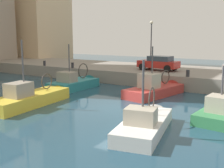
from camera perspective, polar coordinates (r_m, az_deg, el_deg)
name	(u,v)px	position (r m, az deg, el deg)	size (l,w,h in m)	color
water_surface	(121,107)	(17.66, 1.76, -4.79)	(80.00, 80.00, 0.00)	navy
quay_wall	(180,76)	(27.92, 13.70, 1.61)	(9.00, 56.00, 1.20)	gray
fishing_boat_white	(146,128)	(13.66, 7.06, -8.82)	(5.94, 2.75, 4.22)	white
fishing_boat_yellow	(34,103)	(19.09, -15.69, -3.68)	(6.93, 2.37, 5.05)	gold
fishing_boat_red	(157,93)	(21.56, 9.20, -1.86)	(6.37, 3.12, 4.60)	#BC3833
fishing_boat_teal	(77,87)	(24.23, -7.24, -0.58)	(5.48, 2.34, 4.70)	teal
parked_car_red	(159,63)	(27.02, 9.54, 4.28)	(2.02, 3.92, 1.38)	red
mooring_bollard_south	(188,73)	(23.29, 15.25, 2.13)	(0.28, 0.28, 0.55)	#2D2D33
mooring_bollard_mid	(73,65)	(29.04, -8.08, 3.84)	(0.28, 0.28, 0.55)	#2D2D33
mooring_bollard_north	(44,63)	(31.75, -13.65, 4.16)	(0.28, 0.28, 0.55)	#2D2D33
quay_streetlamp	(151,36)	(30.41, 8.03, 9.73)	(0.36, 0.36, 4.83)	#38383D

